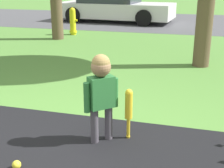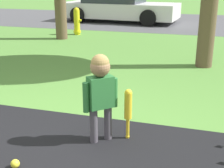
% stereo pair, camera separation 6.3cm
% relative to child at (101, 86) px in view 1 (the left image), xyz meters
% --- Properties ---
extents(ground_plane, '(60.00, 60.00, 0.00)m').
position_rel_child_xyz_m(ground_plane, '(-0.50, -0.47, -0.60)').
color(ground_plane, '#518438').
extents(street_strip, '(40.00, 6.00, 0.01)m').
position_rel_child_xyz_m(street_strip, '(-0.50, 9.86, -0.59)').
color(street_strip, '#4C4C51').
rests_on(street_strip, ground).
extents(child, '(0.29, 0.28, 0.92)m').
position_rel_child_xyz_m(child, '(0.00, 0.00, 0.00)').
color(child, '#4C4751').
rests_on(child, ground).
extents(baseball_bat, '(0.08, 0.08, 0.55)m').
position_rel_child_xyz_m(baseball_bat, '(0.25, 0.12, -0.24)').
color(baseball_bat, yellow).
rests_on(baseball_bat, ground).
extents(sports_ball, '(0.08, 0.08, 0.08)m').
position_rel_child_xyz_m(sports_ball, '(-0.57, -0.69, -0.56)').
color(sports_ball, yellow).
rests_on(sports_ball, ground).
extents(fire_hydrant, '(0.25, 0.22, 0.80)m').
position_rel_child_xyz_m(fire_hydrant, '(-2.77, 6.01, -0.21)').
color(fire_hydrant, yellow).
rests_on(fire_hydrant, ground).
extents(parked_car, '(4.62, 2.24, 1.14)m').
position_rel_child_xyz_m(parked_car, '(-2.40, 9.33, -0.05)').
color(parked_car, silver).
rests_on(parked_car, ground).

